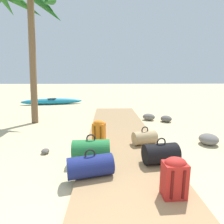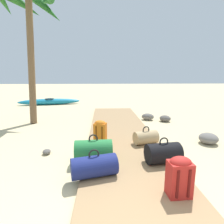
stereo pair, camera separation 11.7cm
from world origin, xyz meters
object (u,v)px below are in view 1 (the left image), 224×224
Objects in this scene: palm_tree_near_left at (28,10)px; backpack_orange at (99,131)px; backpack_red at (175,176)px; duffel_bag_black at (161,154)px; duffel_bag_tan at (145,138)px; duffel_bag_navy at (90,166)px; kayak at (52,101)px; duffel_bag_green at (91,149)px.

backpack_orange is at bearing -46.72° from palm_tree_near_left.
backpack_orange reaches higher than backpack_red.
backpack_red is 0.84× the size of duffel_bag_black.
duffel_bag_tan is 0.78× the size of duffel_bag_navy.
backpack_orange is 1.01× the size of backpack_red.
kayak is (-3.83, 6.23, -0.07)m from duffel_bag_tan.
palm_tree_near_left reaches higher than duffel_bag_green.
duffel_bag_tan is at bearing -4.53° from backpack_orange.
palm_tree_near_left is 5.10m from kayak.
duffel_bag_navy is (-0.08, -1.36, -0.11)m from backpack_orange.
duffel_bag_tan is at bearing -58.38° from kayak.
duffel_bag_green is 1.09× the size of duffel_bag_black.
duffel_bag_navy is at bearing -162.24° from duffel_bag_black.
duffel_bag_navy is at bearing -130.24° from duffel_bag_tan.
duffel_bag_navy reaches higher than kayak.
duffel_bag_tan is at bearing -37.17° from palm_tree_near_left.
palm_tree_near_left is at bearing -81.25° from kayak.
duffel_bag_black is at bearing 84.20° from backpack_red.
kayak is at bearing 121.62° from duffel_bag_tan.
kayak is (-3.83, 8.01, -0.19)m from backpack_red.
duffel_bag_green reaches higher than duffel_bag_navy.
palm_tree_near_left reaches higher than backpack_orange.
backpack_red is 1.20m from duffel_bag_navy.
kayak is at bearing 114.70° from backpack_orange.
duffel_bag_navy is 0.23× the size of kayak.
duffel_bag_black is 1.09× the size of duffel_bag_tan.
palm_tree_near_left is (-3.26, 2.47, 3.33)m from duffel_bag_tan.
backpack_red reaches higher than duffel_bag_black.
backpack_orange is 6.77m from kayak.
kayak is at bearing 118.83° from duffel_bag_black.
duffel_bag_tan reaches higher than kayak.
backpack_orange is 0.85× the size of duffel_bag_black.
backpack_orange reaches higher than duffel_bag_navy.
backpack_red is 8.88m from kayak.
backpack_orange is at bearing -65.30° from kayak.
kayak is (-3.92, 7.13, -0.09)m from duffel_bag_black.
backpack_orange is 1.37m from duffel_bag_navy.
backpack_orange is 1.02m from duffel_bag_tan.
palm_tree_near_left is (-3.35, 3.37, 3.30)m from duffel_bag_black.
duffel_bag_green is 1.30× the size of backpack_red.
duffel_bag_black is 5.79m from palm_tree_near_left.
duffel_bag_tan is (-0.09, 0.90, -0.03)m from duffel_bag_black.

